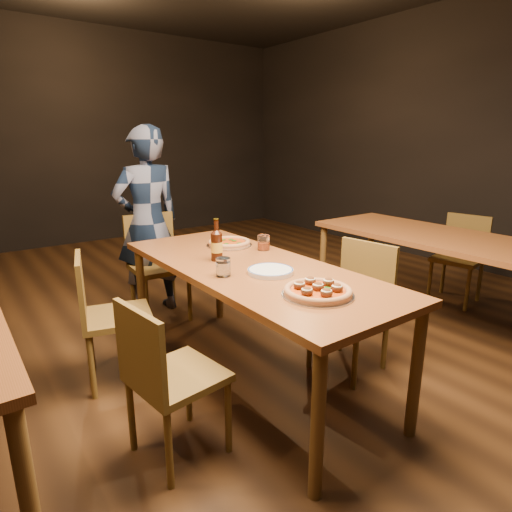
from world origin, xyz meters
TOP-DOWN VIEW (x-y plane):
  - ground at (0.00, 0.00)m, footprint 9.00×9.00m
  - room_shell at (0.00, 0.00)m, footprint 9.00×9.00m
  - table_main at (0.00, 0.00)m, footprint 0.80×2.00m
  - table_right at (1.70, -0.20)m, footprint 0.80×2.00m
  - chair_main_nw at (-0.67, -0.34)m, footprint 0.43×0.43m
  - chair_main_sw at (-0.68, 0.48)m, footprint 0.49×0.49m
  - chair_main_e at (0.57, -0.29)m, footprint 0.46×0.46m
  - chair_end at (-0.07, 1.23)m, footprint 0.45×0.45m
  - chair_nbr_right at (2.31, -0.04)m, footprint 0.46×0.46m
  - pizza_meatball at (-0.03, -0.60)m, footprint 0.35×0.35m
  - pizza_margherita at (0.16, 0.49)m, footprint 0.32×0.32m
  - plate_stack at (-0.00, -0.19)m, footprint 0.26×0.26m
  - beer_bottle at (-0.11, 0.22)m, footprint 0.07×0.07m
  - water_glass at (-0.24, -0.07)m, footprint 0.08×0.08m
  - amber_glass at (0.29, 0.25)m, footprint 0.08×0.08m
  - diner at (-0.06, 1.43)m, footprint 0.59×0.40m

SIDE VIEW (x-z plane):
  - ground at x=0.00m, z-range 0.00..0.00m
  - chair_main_nw at x=-0.67m, z-range 0.00..0.83m
  - chair_nbr_right at x=2.31m, z-range 0.00..0.84m
  - chair_main_sw at x=-0.68m, z-range 0.00..0.87m
  - chair_main_e at x=0.57m, z-range 0.00..0.88m
  - chair_end at x=-0.07m, z-range 0.00..0.91m
  - table_main at x=0.00m, z-range 0.30..1.05m
  - table_right at x=1.70m, z-range 0.30..1.05m
  - plate_stack at x=0.00m, z-range 0.75..0.77m
  - pizza_margherita at x=0.16m, z-range 0.75..0.79m
  - pizza_meatball at x=-0.03m, z-range 0.74..0.81m
  - diner at x=-0.06m, z-range 0.00..1.60m
  - water_glass at x=-0.24m, z-range 0.75..0.85m
  - amber_glass at x=0.29m, z-range 0.75..0.85m
  - beer_bottle at x=-0.11m, z-range 0.71..0.97m
  - room_shell at x=0.00m, z-range -2.64..6.36m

